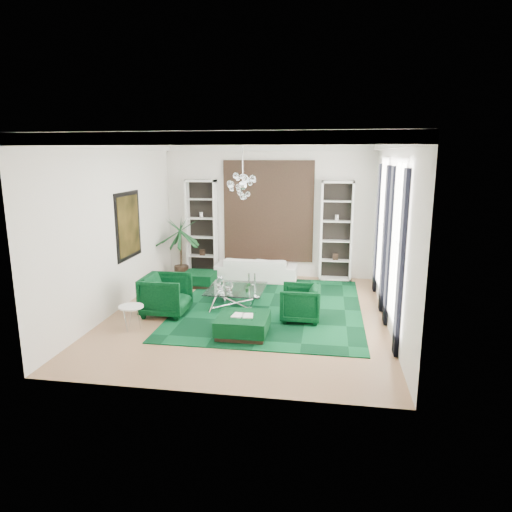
% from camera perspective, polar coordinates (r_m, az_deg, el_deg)
% --- Properties ---
extents(floor, '(6.00, 7.00, 0.02)m').
position_cam_1_polar(floor, '(10.28, -1.04, -7.37)').
color(floor, '#A87D58').
rests_on(floor, ground).
extents(ceiling, '(6.00, 7.00, 0.02)m').
position_cam_1_polar(ceiling, '(9.68, -1.13, 14.44)').
color(ceiling, white).
rests_on(ceiling, ground).
extents(wall_back, '(6.00, 0.02, 3.80)m').
position_cam_1_polar(wall_back, '(13.23, 1.58, 5.61)').
color(wall_back, white).
rests_on(wall_back, ground).
extents(wall_front, '(6.00, 0.02, 3.80)m').
position_cam_1_polar(wall_front, '(6.44, -6.54, -1.77)').
color(wall_front, white).
rests_on(wall_front, ground).
extents(wall_left, '(0.02, 7.00, 3.80)m').
position_cam_1_polar(wall_left, '(10.73, -17.14, 3.46)').
color(wall_left, white).
rests_on(wall_left, ground).
extents(wall_right, '(0.02, 7.00, 3.80)m').
position_cam_1_polar(wall_right, '(9.74, 16.65, 2.62)').
color(wall_right, white).
rests_on(wall_right, ground).
extents(crown_molding, '(6.00, 7.00, 0.18)m').
position_cam_1_polar(crown_molding, '(9.67, -1.13, 13.78)').
color(crown_molding, white).
rests_on(crown_molding, ceiling).
extents(ceiling_medallion, '(0.90, 0.90, 0.05)m').
position_cam_1_polar(ceiling_medallion, '(9.97, -0.82, 14.15)').
color(ceiling_medallion, white).
rests_on(ceiling_medallion, ceiling).
extents(tapestry, '(2.50, 0.06, 2.80)m').
position_cam_1_polar(tapestry, '(13.18, 1.55, 5.58)').
color(tapestry, black).
rests_on(tapestry, wall_back).
extents(shelving_left, '(0.90, 0.38, 2.80)m').
position_cam_1_polar(shelving_left, '(13.50, -6.80, 3.52)').
color(shelving_left, white).
rests_on(shelving_left, floor).
extents(shelving_right, '(0.90, 0.38, 2.80)m').
position_cam_1_polar(shelving_right, '(13.00, 10.02, 3.07)').
color(shelving_right, white).
rests_on(shelving_right, floor).
extents(painting, '(0.04, 1.30, 1.60)m').
position_cam_1_polar(painting, '(11.26, -15.62, 3.69)').
color(painting, black).
rests_on(painting, wall_left).
extents(window_near, '(0.03, 1.10, 2.90)m').
position_cam_1_polar(window_near, '(8.86, 17.26, 1.65)').
color(window_near, white).
rests_on(window_near, wall_right).
extents(curtain_near_a, '(0.07, 0.30, 3.25)m').
position_cam_1_polar(curtain_near_a, '(8.15, 17.66, -1.08)').
color(curtain_near_a, black).
rests_on(curtain_near_a, floor).
extents(curtain_near_b, '(0.07, 0.30, 3.25)m').
position_cam_1_polar(curtain_near_b, '(9.66, 16.33, 1.06)').
color(curtain_near_b, black).
rests_on(curtain_near_b, floor).
extents(window_far, '(0.03, 1.10, 2.90)m').
position_cam_1_polar(window_far, '(11.21, 15.58, 3.92)').
color(window_far, white).
rests_on(window_far, wall_right).
extents(curtain_far_a, '(0.07, 0.30, 3.25)m').
position_cam_1_polar(curtain_far_a, '(10.48, 15.77, 1.95)').
color(curtain_far_a, black).
rests_on(curtain_far_a, floor).
extents(curtain_far_b, '(0.07, 0.30, 3.25)m').
position_cam_1_polar(curtain_far_b, '(12.01, 14.94, 3.29)').
color(curtain_far_b, black).
rests_on(curtain_far_b, floor).
extents(rug, '(4.20, 5.00, 0.02)m').
position_cam_1_polar(rug, '(10.76, 1.71, -6.34)').
color(rug, black).
rests_on(rug, floor).
extents(sofa, '(2.27, 0.89, 0.66)m').
position_cam_1_polar(sofa, '(12.92, 0.06, -1.63)').
color(sofa, white).
rests_on(sofa, floor).
extents(armchair_left, '(0.99, 0.96, 0.90)m').
position_cam_1_polar(armchair_left, '(10.34, -11.18, -4.79)').
color(armchair_left, black).
rests_on(armchair_left, floor).
extents(armchair_right, '(0.85, 0.82, 0.77)m').
position_cam_1_polar(armchair_right, '(9.86, 5.56, -5.88)').
color(armchair_right, black).
rests_on(armchair_right, floor).
extents(coffee_table, '(1.31, 1.31, 0.45)m').
position_cam_1_polar(coffee_table, '(10.73, -2.50, -5.19)').
color(coffee_table, white).
rests_on(coffee_table, floor).
extents(ottoman_side, '(0.83, 0.83, 0.37)m').
position_cam_1_polar(ottoman_side, '(12.53, -7.04, -2.87)').
color(ottoman_side, black).
rests_on(ottoman_side, floor).
extents(ottoman_front, '(0.99, 0.99, 0.40)m').
position_cam_1_polar(ottoman_front, '(9.09, -1.65, -8.67)').
color(ottoman_front, black).
rests_on(ottoman_front, floor).
extents(book, '(0.42, 0.28, 0.03)m').
position_cam_1_polar(book, '(9.02, -1.65, -7.40)').
color(book, white).
rests_on(book, ottoman_front).
extents(side_table, '(0.50, 0.50, 0.48)m').
position_cam_1_polar(side_table, '(9.70, -15.28, -7.48)').
color(side_table, white).
rests_on(side_table, floor).
extents(palm, '(1.42, 1.42, 2.27)m').
position_cam_1_polar(palm, '(13.13, -9.42, 2.01)').
color(palm, '#184B23').
rests_on(palm, floor).
extents(chandelier, '(0.74, 0.74, 0.67)m').
position_cam_1_polar(chandelier, '(9.77, -1.67, 8.78)').
color(chandelier, white).
rests_on(chandelier, ceiling).
extents(table_plant, '(0.12, 0.10, 0.22)m').
position_cam_1_polar(table_plant, '(10.32, -1.03, -3.94)').
color(table_plant, '#184B23').
rests_on(table_plant, coffee_table).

